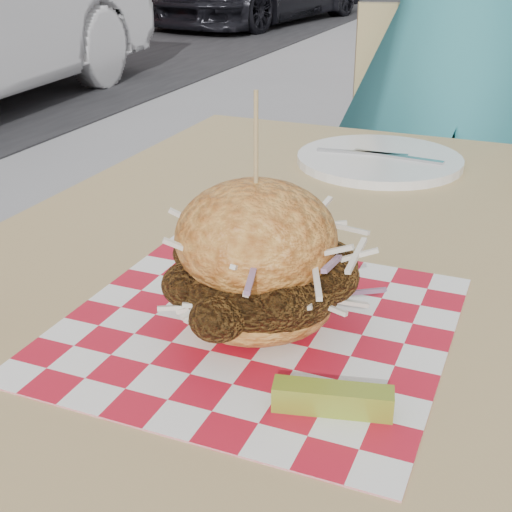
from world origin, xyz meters
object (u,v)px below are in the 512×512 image
at_px(patio_table, 300,312).
at_px(sandwich, 256,266).
at_px(diner, 456,50).
at_px(patio_chair, 413,180).

distance_m(patio_table, sandwich, 0.23).
bearing_deg(diner, sandwich, 78.32).
xyz_separation_m(diner, sandwich, (-0.02, -1.10, -0.05)).
relative_size(patio_table, patio_chair, 1.26).
relative_size(diner, sandwich, 7.64).
distance_m(diner, patio_chair, 0.32).
bearing_deg(sandwich, patio_table, 94.85).
relative_size(patio_chair, sandwich, 4.20).
height_order(patio_table, patio_chair, patio_chair).
xyz_separation_m(diner, patio_chair, (-0.07, 0.00, -0.31)).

